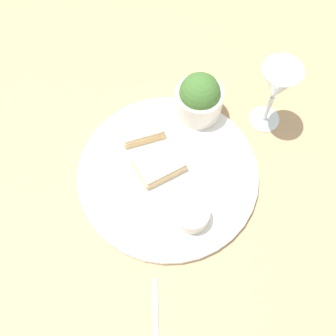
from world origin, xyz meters
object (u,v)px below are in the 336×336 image
(cheese_toast_near, at_px, (159,164))
(wine_glass, at_px, (277,86))
(sauce_ramekin, at_px, (192,214))
(cheese_toast_far, at_px, (140,126))
(salad_bowl, at_px, (199,98))
(fork, at_px, (156,333))

(cheese_toast_near, bearing_deg, wine_glass, 178.07)
(sauce_ramekin, distance_m, wine_glass, 0.27)
(sauce_ramekin, height_order, cheese_toast_far, sauce_ramekin)
(sauce_ramekin, relative_size, cheese_toast_near, 0.72)
(salad_bowl, bearing_deg, sauce_ramekin, 55.19)
(sauce_ramekin, xyz_separation_m, wine_glass, (-0.24, -0.11, 0.08))
(salad_bowl, distance_m, cheese_toast_far, 0.12)
(salad_bowl, height_order, cheese_toast_near, salad_bowl)
(cheese_toast_near, bearing_deg, sauce_ramekin, 89.87)
(salad_bowl, distance_m, wine_glass, 0.14)
(cheese_toast_near, distance_m, wine_glass, 0.25)
(cheese_toast_near, bearing_deg, fork, 59.19)
(salad_bowl, bearing_deg, fork, 49.00)
(sauce_ramekin, relative_size, wine_glass, 0.39)
(sauce_ramekin, bearing_deg, fork, 41.99)
(salad_bowl, relative_size, cheese_toast_near, 1.15)
(wine_glass, height_order, fork, wine_glass)
(cheese_toast_near, relative_size, cheese_toast_far, 0.93)
(salad_bowl, bearing_deg, wine_glass, 144.87)
(cheese_toast_near, bearing_deg, salad_bowl, -151.55)
(cheese_toast_near, height_order, fork, cheese_toast_near)
(fork, bearing_deg, wine_glass, -148.12)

